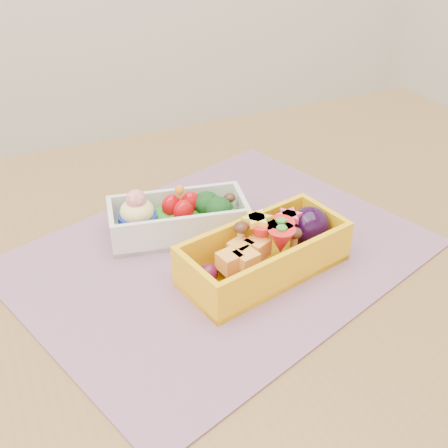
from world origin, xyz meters
name	(u,v)px	position (x,y,z in m)	size (l,w,h in m)	color
table	(212,335)	(0.00, 0.00, 0.65)	(1.20, 0.80, 0.75)	brown
placemat	(220,254)	(0.02, 0.03, 0.75)	(0.46, 0.35, 0.00)	gray
bento_white	(177,218)	(-0.01, 0.09, 0.78)	(0.18, 0.11, 0.07)	silver
bento_yellow	(268,250)	(0.06, -0.02, 0.78)	(0.21, 0.12, 0.06)	#F7B50C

